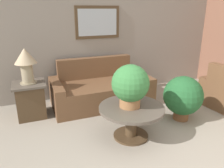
{
  "coord_description": "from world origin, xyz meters",
  "views": [
    {
      "loc": [
        -1.73,
        -1.32,
        1.83
      ],
      "look_at": [
        -0.41,
        1.99,
        0.6
      ],
      "focal_mm": 35.0,
      "sensor_mm": 36.0,
      "label": 1
    }
  ],
  "objects_px": {
    "side_table": "(31,100)",
    "potted_plant_floor": "(183,96)",
    "coffee_table": "(131,115)",
    "couch_main": "(101,90)",
    "potted_plant_on_table": "(130,85)",
    "table_lamp": "(26,61)"
  },
  "relations": [
    {
      "from": "potted_plant_on_table",
      "to": "couch_main",
      "type": "bearing_deg",
      "value": 89.53
    },
    {
      "from": "side_table",
      "to": "potted_plant_floor",
      "type": "xyz_separation_m",
      "value": [
        2.4,
        -1.08,
        0.11
      ]
    },
    {
      "from": "potted_plant_floor",
      "to": "potted_plant_on_table",
      "type": "bearing_deg",
      "value": -171.99
    },
    {
      "from": "potted_plant_on_table",
      "to": "potted_plant_floor",
      "type": "distance_m",
      "value": 1.16
    },
    {
      "from": "couch_main",
      "to": "side_table",
      "type": "relative_size",
      "value": 3.08
    },
    {
      "from": "side_table",
      "to": "potted_plant_floor",
      "type": "relative_size",
      "value": 0.81
    },
    {
      "from": "side_table",
      "to": "table_lamp",
      "type": "height_order",
      "value": "table_lamp"
    },
    {
      "from": "side_table",
      "to": "potted_plant_on_table",
      "type": "bearing_deg",
      "value": -42.88
    },
    {
      "from": "couch_main",
      "to": "potted_plant_on_table",
      "type": "relative_size",
      "value": 3.12
    },
    {
      "from": "couch_main",
      "to": "side_table",
      "type": "height_order",
      "value": "couch_main"
    },
    {
      "from": "couch_main",
      "to": "side_table",
      "type": "xyz_separation_m",
      "value": [
        -1.34,
        -0.1,
        0.04
      ]
    },
    {
      "from": "couch_main",
      "to": "potted_plant_floor",
      "type": "bearing_deg",
      "value": -47.8
    },
    {
      "from": "couch_main",
      "to": "coffee_table",
      "type": "bearing_deg",
      "value": -89.61
    },
    {
      "from": "potted_plant_on_table",
      "to": "coffee_table",
      "type": "bearing_deg",
      "value": -48.89
    },
    {
      "from": "coffee_table",
      "to": "table_lamp",
      "type": "relative_size",
      "value": 1.58
    },
    {
      "from": "side_table",
      "to": "potted_plant_on_table",
      "type": "relative_size",
      "value": 1.01
    },
    {
      "from": "couch_main",
      "to": "potted_plant_floor",
      "type": "relative_size",
      "value": 2.49
    },
    {
      "from": "coffee_table",
      "to": "side_table",
      "type": "relative_size",
      "value": 1.52
    },
    {
      "from": "coffee_table",
      "to": "potted_plant_floor",
      "type": "bearing_deg",
      "value": 9.37
    },
    {
      "from": "coffee_table",
      "to": "potted_plant_floor",
      "type": "distance_m",
      "value": 1.08
    },
    {
      "from": "coffee_table",
      "to": "potted_plant_on_table",
      "type": "xyz_separation_m",
      "value": [
        -0.02,
        0.02,
        0.47
      ]
    },
    {
      "from": "coffee_table",
      "to": "side_table",
      "type": "height_order",
      "value": "side_table"
    }
  ]
}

